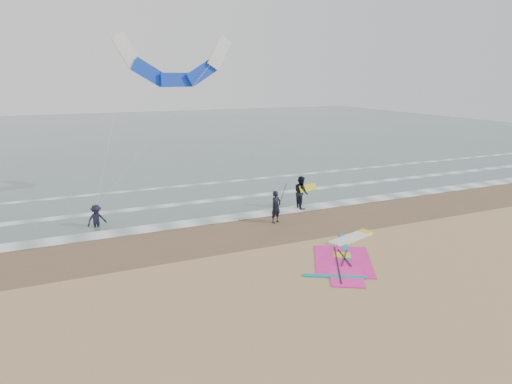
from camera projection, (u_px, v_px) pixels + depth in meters
name	position (u px, v px, depth m)	size (l,w,h in m)	color
ground	(345.00, 270.00, 18.10)	(120.00, 120.00, 0.00)	tan
sea_water	(134.00, 134.00, 60.49)	(120.00, 80.00, 0.02)	#47605E
wet_sand_band	(277.00, 226.00, 23.40)	(120.00, 5.00, 0.01)	brown
foam_waterline	(243.00, 204.00, 27.31)	(120.00, 9.15, 0.02)	white
windsurf_rig	(347.00, 254.00, 19.57)	(5.59, 5.29, 0.13)	white
person_standing	(276.00, 207.00, 23.75)	(0.62, 0.41, 1.70)	black
person_walking	(301.00, 192.00, 26.31)	(0.93, 0.72, 1.91)	black
person_wading	(96.00, 213.00, 22.96)	(1.00, 0.57, 1.55)	black
held_pole	(281.00, 199.00, 23.77)	(0.17, 0.86, 1.82)	black
carried_kiteboard	(308.00, 188.00, 26.32)	(1.30, 0.51, 0.39)	yellow
surf_kite	(176.00, 66.00, 26.24)	(8.83, 3.59, 8.86)	white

